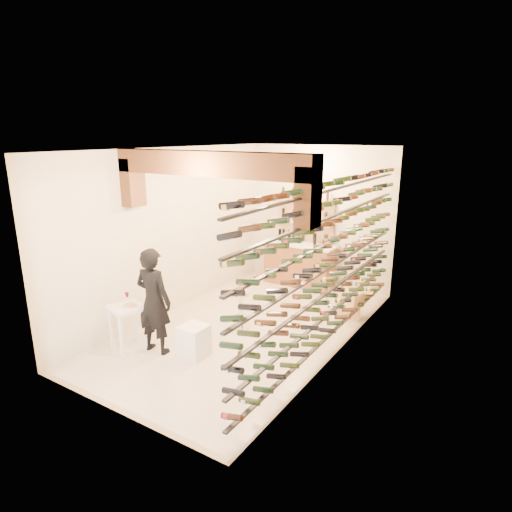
{
  "coord_description": "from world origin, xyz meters",
  "views": [
    {
      "loc": [
        4.1,
        -6.14,
        3.46
      ],
      "look_at": [
        0.0,
        0.3,
        1.3
      ],
      "focal_mm": 30.73,
      "sensor_mm": 36.0,
      "label": 1
    }
  ],
  "objects": [
    {
      "name": "wine_rack",
      "position": [
        1.53,
        0.0,
        1.55
      ],
      "size": [
        0.32,
        5.7,
        2.56
      ],
      "color": "black",
      "rests_on": "ground"
    },
    {
      "name": "back_shelving",
      "position": [
        -0.3,
        2.89,
        1.17
      ],
      "size": [
        1.4,
        0.31,
        2.73
      ],
      "color": "tan",
      "rests_on": "ground"
    },
    {
      "name": "person",
      "position": [
        -0.77,
        -1.53,
        0.87
      ],
      "size": [
        0.67,
        0.47,
        1.75
      ],
      "primitive_type": "imported",
      "rotation": [
        0.0,
        0.0,
        3.23
      ],
      "color": "black",
      "rests_on": "ground"
    },
    {
      "name": "tasting_table",
      "position": [
        -1.21,
        -1.7,
        0.62
      ],
      "size": [
        0.65,
        0.65,
        0.91
      ],
      "rotation": [
        0.0,
        0.0,
        -0.32
      ],
      "color": "white",
      "rests_on": "ground"
    },
    {
      "name": "crate_lower",
      "position": [
        1.4,
        1.44,
        0.13
      ],
      "size": [
        0.51,
        0.43,
        0.26
      ],
      "primitive_type": "cube",
      "rotation": [
        0.0,
        0.0,
        0.34
      ],
      "color": "#E0B37B",
      "rests_on": "ground"
    },
    {
      "name": "room_shell",
      "position": [
        0.0,
        -0.26,
        2.25
      ],
      "size": [
        3.52,
        6.02,
        3.21
      ],
      "color": "beige",
      "rests_on": "ground"
    },
    {
      "name": "back_counter",
      "position": [
        -0.3,
        2.65,
        0.53
      ],
      "size": [
        1.7,
        0.62,
        1.29
      ],
      "color": "brown",
      "rests_on": "ground"
    },
    {
      "name": "white_stool",
      "position": [
        -0.15,
        -1.31,
        0.25
      ],
      "size": [
        0.41,
        0.41,
        0.5
      ],
      "primitive_type": "cube",
      "rotation": [
        0.0,
        0.0,
        -0.01
      ],
      "color": "white",
      "rests_on": "ground"
    },
    {
      "name": "chrome_barstool",
      "position": [
        -0.13,
        -0.01,
        0.4
      ],
      "size": [
        0.36,
        0.36,
        0.7
      ],
      "rotation": [
        0.0,
        0.0,
        0.28
      ],
      "color": "silver",
      "rests_on": "ground"
    },
    {
      "name": "crate_upper",
      "position": [
        1.4,
        1.44,
        0.4
      ],
      "size": [
        0.54,
        0.44,
        0.27
      ],
      "primitive_type": "cube",
      "rotation": [
        0.0,
        0.0,
        -0.28
      ],
      "color": "#E0B37B",
      "rests_on": "crate_lower"
    },
    {
      "name": "ground",
      "position": [
        0.0,
        0.0,
        0.0
      ],
      "size": [
        6.0,
        6.0,
        0.0
      ],
      "primitive_type": "plane",
      "color": "beige",
      "rests_on": "ground"
    }
  ]
}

